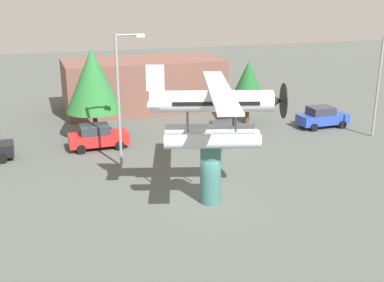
% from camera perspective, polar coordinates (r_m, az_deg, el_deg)
% --- Properties ---
extents(ground_plane, '(140.00, 140.00, 0.00)m').
position_cam_1_polar(ground_plane, '(25.65, 2.20, -7.34)').
color(ground_plane, '#515651').
extents(display_pedestal, '(1.10, 1.10, 3.39)m').
position_cam_1_polar(display_pedestal, '(24.99, 2.25, -3.82)').
color(display_pedestal, '#386B66').
rests_on(display_pedestal, ground).
extents(floatplane_monument, '(7.20, 10.26, 4.00)m').
position_cam_1_polar(floatplane_monument, '(23.97, 2.66, 3.69)').
color(floatplane_monument, silver).
rests_on(floatplane_monument, display_pedestal).
extents(car_mid_red, '(4.20, 2.02, 1.76)m').
position_cam_1_polar(car_mid_red, '(34.51, -11.32, 0.52)').
color(car_mid_red, red).
rests_on(car_mid_red, ground).
extents(car_far_silver, '(4.20, 2.02, 1.76)m').
position_cam_1_polar(car_far_silver, '(34.71, 4.37, 0.92)').
color(car_far_silver, silver).
rests_on(car_far_silver, ground).
extents(car_distant_blue, '(4.20, 2.02, 1.76)m').
position_cam_1_polar(car_distant_blue, '(40.67, 15.43, 2.82)').
color(car_distant_blue, '#2847B7').
rests_on(car_distant_blue, ground).
extents(streetlight_primary, '(1.84, 0.28, 8.42)m').
position_cam_1_polar(streetlight_primary, '(29.69, -8.55, 5.83)').
color(streetlight_primary, gray).
rests_on(streetlight_primary, ground).
extents(streetlight_secondary, '(1.84, 0.28, 7.70)m').
position_cam_1_polar(streetlight_secondary, '(38.69, 21.84, 6.93)').
color(streetlight_secondary, gray).
rests_on(streetlight_secondary, ground).
extents(storefront_building, '(14.61, 7.30, 4.73)m').
position_cam_1_polar(storefront_building, '(45.60, -5.94, 6.83)').
color(storefront_building, brown).
rests_on(storefront_building, ground).
extents(tree_east, '(4.26, 4.26, 6.82)m').
position_cam_1_polar(tree_east, '(36.46, -11.90, 7.16)').
color(tree_east, brown).
rests_on(tree_east, ground).
extents(tree_center_back, '(3.04, 3.04, 5.36)m').
position_cam_1_polar(tree_center_back, '(39.90, 6.79, 7.14)').
color(tree_center_back, brown).
rests_on(tree_center_back, ground).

